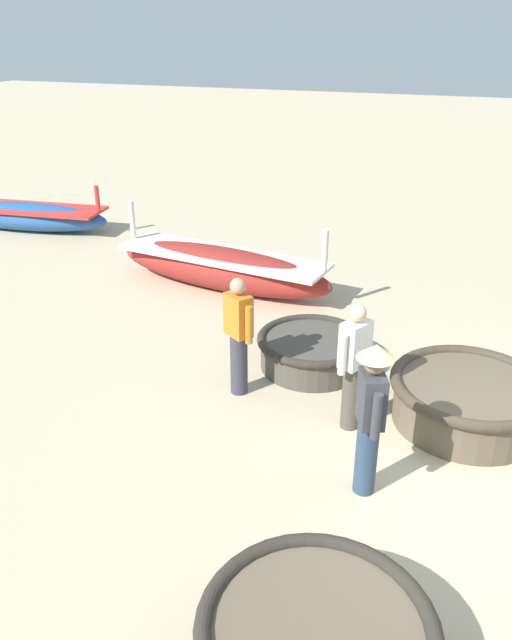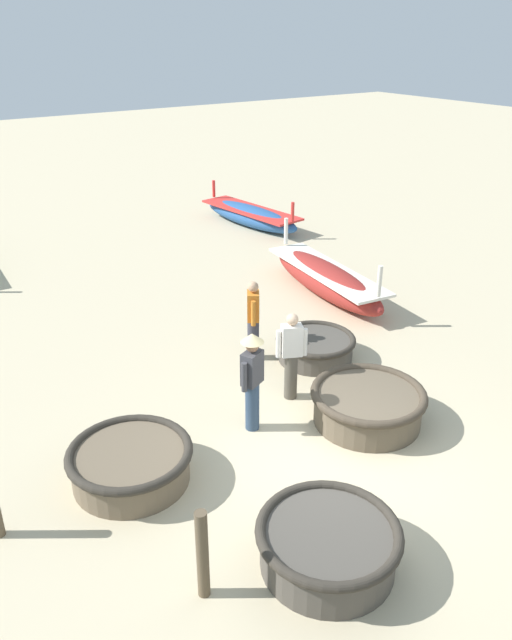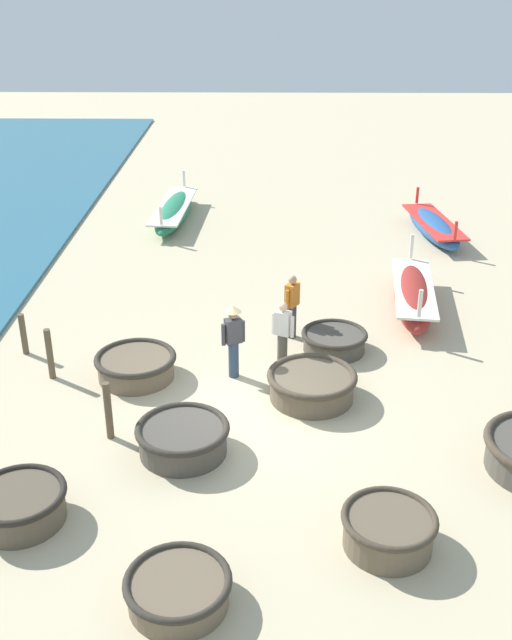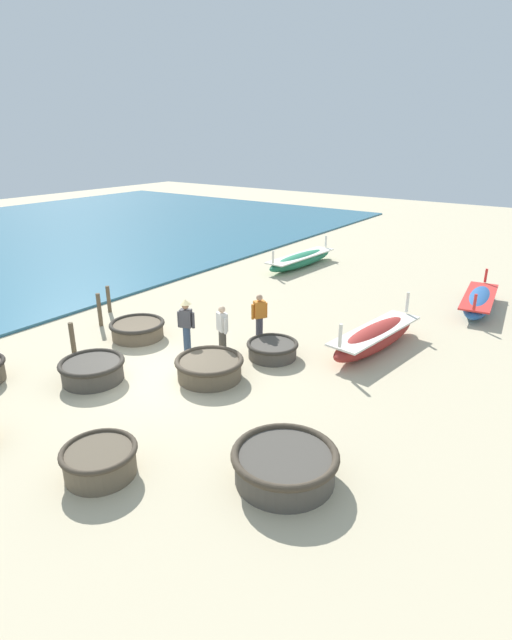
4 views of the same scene
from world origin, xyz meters
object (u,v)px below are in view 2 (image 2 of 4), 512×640
fisherman_standing_left (291,354)px  fisherman_by_coracle (253,318)px  long_boat_blue_hull (326,279)px  coracle_far_right (315,347)px  fisherman_standing_right (252,376)px  mooring_post_shoreline (202,555)px  coracle_upturned (131,463)px  coracle_center (368,404)px  long_boat_red_hull (251,215)px  coracle_beside_post (328,544)px

fisherman_standing_left → fisherman_by_coracle: same height
fisherman_by_coracle → long_boat_blue_hull: bearing=27.0°
coracle_far_right → long_boat_blue_hull: (2.19, 2.29, 0.13)m
fisherman_standing_right → mooring_post_shoreline: fisherman_standing_right is taller
coracle_upturned → long_boat_blue_hull: bearing=28.7°
coracle_center → long_boat_blue_hull: (2.82, 4.37, 0.07)m
long_boat_red_hull → long_boat_blue_hull: long_boat_blue_hull is taller
coracle_center → fisherman_by_coracle: size_ratio=1.17×
long_boat_red_hull → fisherman_by_coracle: fisherman_by_coracle is taller
long_boat_blue_hull → fisherman_standing_left: 4.62m
coracle_upturned → mooring_post_shoreline: mooring_post_shoreline is taller
coracle_far_right → coracle_upturned: (-4.34, -1.29, 0.03)m
coracle_center → fisherman_standing_right: bearing=151.7°
coracle_beside_post → fisherman_standing_right: 2.97m
long_boat_red_hull → long_boat_blue_hull: bearing=-106.4°
coracle_center → fisherman_standing_left: fisherman_standing_left is taller
coracle_center → fisherman_standing_left: (-0.58, 1.27, 0.52)m
coracle_beside_post → long_boat_blue_hull: 8.19m
long_boat_blue_hull → long_boat_red_hull: bearing=73.6°
fisherman_by_coracle → mooring_post_shoreline: fisherman_by_coracle is taller
mooring_post_shoreline → fisherman_standing_left: bearing=39.8°
coracle_far_right → fisherman_standing_left: size_ratio=0.97×
long_boat_blue_hull → fisherman_by_coracle: size_ratio=2.73×
coracle_beside_post → coracle_far_right: size_ratio=1.13×
coracle_beside_post → long_boat_blue_hull: (5.25, 6.28, 0.08)m
coracle_center → coracle_far_right: coracle_center is taller
fisherman_standing_right → long_boat_red_hull: bearing=56.3°
coracle_beside_post → long_boat_blue_hull: bearing=50.1°
coracle_beside_post → coracle_center: (2.43, 1.91, 0.01)m
coracle_far_right → mooring_post_shoreline: (-4.48, -3.54, 0.33)m
fisherman_standing_right → fisherman_standing_left: bearing=20.4°
coracle_upturned → long_boat_red_hull: size_ratio=0.42×
coracle_upturned → fisherman_by_coracle: fisherman_by_coracle is taller
mooring_post_shoreline → coracle_center: bearing=20.8°
coracle_center → fisherman_by_coracle: (-0.33, 2.77, 0.52)m
long_boat_red_hull → coracle_center: bearing=-114.1°
fisherman_standing_left → coracle_center: bearing=-65.5°
coracle_center → long_boat_blue_hull: long_boat_blue_hull is taller
long_boat_red_hull → fisherman_standing_left: bearing=-120.0°
coracle_center → coracle_upturned: (-3.71, 0.79, -0.02)m
coracle_far_right → fisherman_standing_right: 2.65m
long_boat_red_hull → fisherman_standing_right: fisherman_standing_right is taller
long_boat_red_hull → fisherman_standing_left: fisherman_standing_left is taller
coracle_center → fisherman_standing_right: size_ratio=1.10×
coracle_beside_post → fisherman_standing_right: size_ratio=1.03×
coracle_beside_post → mooring_post_shoreline: mooring_post_shoreline is taller
coracle_upturned → fisherman_standing_right: fisherman_standing_right is taller
coracle_far_right → coracle_beside_post: bearing=-127.5°
fisherman_by_coracle → coracle_center: bearing=-83.2°
long_boat_blue_hull → fisherman_standing_left: size_ratio=2.73×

